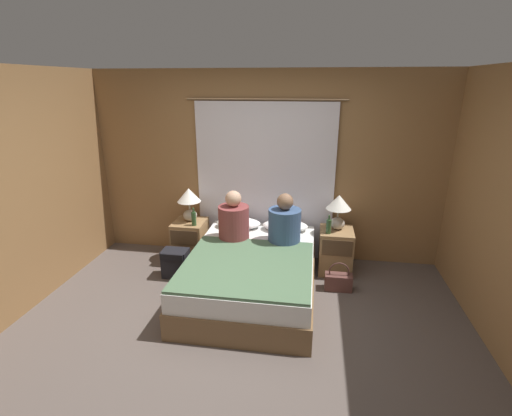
{
  "coord_description": "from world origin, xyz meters",
  "views": [
    {
      "loc": [
        0.64,
        -2.97,
        2.33
      ],
      "look_at": [
        0.0,
        1.05,
        0.95
      ],
      "focal_mm": 26.0,
      "sensor_mm": 36.0,
      "label": 1
    }
  ],
  "objects_px": {
    "lamp_right": "(339,207)",
    "backpack_on_floor": "(176,261)",
    "person_left_in_bed": "(234,220)",
    "person_right_in_bed": "(285,224)",
    "beer_bottle_on_left_stand": "(194,218)",
    "nightstand_left": "(190,241)",
    "pillow_right": "(285,226)",
    "nightstand_right": "(335,250)",
    "pillow_left": "(239,223)",
    "beer_bottle_on_right_stand": "(329,226)",
    "bed": "(252,274)",
    "lamp_left": "(189,200)",
    "handbag_on_floor": "(338,281)"
  },
  "relations": [
    {
      "from": "nightstand_right",
      "to": "pillow_left",
      "type": "relative_size",
      "value": 0.96
    },
    {
      "from": "person_right_in_bed",
      "to": "beer_bottle_on_right_stand",
      "type": "bearing_deg",
      "value": 20.34
    },
    {
      "from": "lamp_right",
      "to": "person_left_in_bed",
      "type": "distance_m",
      "value": 1.31
    },
    {
      "from": "nightstand_right",
      "to": "beer_bottle_on_left_stand",
      "type": "bearing_deg",
      "value": -176.31
    },
    {
      "from": "lamp_left",
      "to": "person_right_in_bed",
      "type": "xyz_separation_m",
      "value": [
        1.3,
        -0.36,
        -0.12
      ]
    },
    {
      "from": "nightstand_left",
      "to": "pillow_left",
      "type": "bearing_deg",
      "value": 6.23
    },
    {
      "from": "beer_bottle_on_left_stand",
      "to": "beer_bottle_on_right_stand",
      "type": "bearing_deg",
      "value": 0.0
    },
    {
      "from": "pillow_right",
      "to": "lamp_right",
      "type": "bearing_deg",
      "value": -2.25
    },
    {
      "from": "bed",
      "to": "beer_bottle_on_right_stand",
      "type": "distance_m",
      "value": 1.12
    },
    {
      "from": "person_right_in_bed",
      "to": "lamp_left",
      "type": "bearing_deg",
      "value": 164.52
    },
    {
      "from": "pillow_left",
      "to": "beer_bottle_on_right_stand",
      "type": "height_order",
      "value": "beer_bottle_on_right_stand"
    },
    {
      "from": "pillow_left",
      "to": "handbag_on_floor",
      "type": "height_order",
      "value": "pillow_left"
    },
    {
      "from": "lamp_right",
      "to": "pillow_left",
      "type": "bearing_deg",
      "value": 178.84
    },
    {
      "from": "lamp_right",
      "to": "backpack_on_floor",
      "type": "relative_size",
      "value": 1.25
    },
    {
      "from": "person_left_in_bed",
      "to": "handbag_on_floor",
      "type": "relative_size",
      "value": 1.76
    },
    {
      "from": "person_right_in_bed",
      "to": "beer_bottle_on_right_stand",
      "type": "xyz_separation_m",
      "value": [
        0.53,
        0.2,
        -0.08
      ]
    },
    {
      "from": "person_left_in_bed",
      "to": "beer_bottle_on_left_stand",
      "type": "height_order",
      "value": "person_left_in_bed"
    },
    {
      "from": "beer_bottle_on_left_stand",
      "to": "backpack_on_floor",
      "type": "height_order",
      "value": "beer_bottle_on_left_stand"
    },
    {
      "from": "person_left_in_bed",
      "to": "backpack_on_floor",
      "type": "distance_m",
      "value": 0.91
    },
    {
      "from": "nightstand_right",
      "to": "lamp_right",
      "type": "distance_m",
      "value": 0.58
    },
    {
      "from": "nightstand_left",
      "to": "pillow_right",
      "type": "bearing_deg",
      "value": 3.22
    },
    {
      "from": "beer_bottle_on_left_stand",
      "to": "nightstand_left",
      "type": "bearing_deg",
      "value": 132.28
    },
    {
      "from": "bed",
      "to": "handbag_on_floor",
      "type": "distance_m",
      "value": 1.03
    },
    {
      "from": "backpack_on_floor",
      "to": "pillow_left",
      "type": "bearing_deg",
      "value": 37.58
    },
    {
      "from": "person_right_in_bed",
      "to": "lamp_right",
      "type": "bearing_deg",
      "value": 29.32
    },
    {
      "from": "lamp_right",
      "to": "pillow_right",
      "type": "bearing_deg",
      "value": 177.75
    },
    {
      "from": "nightstand_left",
      "to": "nightstand_right",
      "type": "bearing_deg",
      "value": 0.0
    },
    {
      "from": "bed",
      "to": "beer_bottle_on_right_stand",
      "type": "xyz_separation_m",
      "value": [
        0.86,
        0.58,
        0.41
      ]
    },
    {
      "from": "pillow_right",
      "to": "backpack_on_floor",
      "type": "bearing_deg",
      "value": -157.79
    },
    {
      "from": "person_right_in_bed",
      "to": "person_left_in_bed",
      "type": "bearing_deg",
      "value": 180.0
    },
    {
      "from": "person_left_in_bed",
      "to": "beer_bottle_on_left_stand",
      "type": "relative_size",
      "value": 2.58
    },
    {
      "from": "person_left_in_bed",
      "to": "person_right_in_bed",
      "type": "xyz_separation_m",
      "value": [
        0.62,
        -0.0,
        -0.01
      ]
    },
    {
      "from": "pillow_left",
      "to": "backpack_on_floor",
      "type": "relative_size",
      "value": 1.64
    },
    {
      "from": "beer_bottle_on_right_stand",
      "to": "backpack_on_floor",
      "type": "relative_size",
      "value": 0.66
    },
    {
      "from": "lamp_left",
      "to": "beer_bottle_on_right_stand",
      "type": "distance_m",
      "value": 1.84
    },
    {
      "from": "nightstand_left",
      "to": "lamp_left",
      "type": "xyz_separation_m",
      "value": [
        0.0,
        0.05,
        0.57
      ]
    },
    {
      "from": "nightstand_right",
      "to": "pillow_left",
      "type": "xyz_separation_m",
      "value": [
        -1.28,
        0.07,
        0.27
      ]
    },
    {
      "from": "pillow_right",
      "to": "beer_bottle_on_left_stand",
      "type": "bearing_deg",
      "value": -170.79
    },
    {
      "from": "lamp_left",
      "to": "person_left_in_bed",
      "type": "bearing_deg",
      "value": -27.86
    },
    {
      "from": "bed",
      "to": "backpack_on_floor",
      "type": "bearing_deg",
      "value": 166.9
    },
    {
      "from": "person_right_in_bed",
      "to": "backpack_on_floor",
      "type": "relative_size",
      "value": 1.71
    },
    {
      "from": "nightstand_right",
      "to": "pillow_left",
      "type": "bearing_deg",
      "value": 176.78
    },
    {
      "from": "beer_bottle_on_left_stand",
      "to": "pillow_right",
      "type": "bearing_deg",
      "value": 9.21
    },
    {
      "from": "person_right_in_bed",
      "to": "bed",
      "type": "bearing_deg",
      "value": -130.25
    },
    {
      "from": "nightstand_right",
      "to": "person_left_in_bed",
      "type": "height_order",
      "value": "person_left_in_bed"
    },
    {
      "from": "handbag_on_floor",
      "to": "lamp_left",
      "type": "bearing_deg",
      "value": 165.28
    },
    {
      "from": "backpack_on_floor",
      "to": "nightstand_left",
      "type": "bearing_deg",
      "value": 84.98
    },
    {
      "from": "pillow_right",
      "to": "lamp_left",
      "type": "bearing_deg",
      "value": -178.84
    },
    {
      "from": "nightstand_left",
      "to": "beer_bottle_on_left_stand",
      "type": "bearing_deg",
      "value": -47.72
    },
    {
      "from": "person_left_in_bed",
      "to": "backpack_on_floor",
      "type": "height_order",
      "value": "person_left_in_bed"
    }
  ]
}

